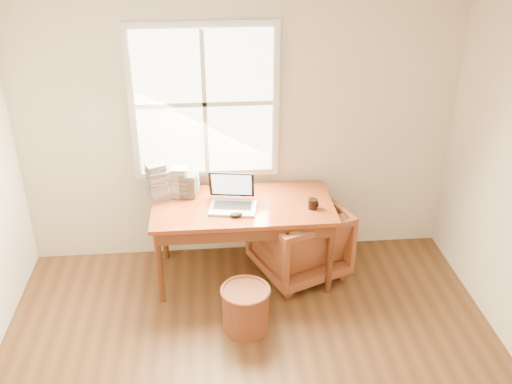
% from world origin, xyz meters
% --- Properties ---
extents(room_shell, '(4.04, 4.54, 2.64)m').
position_xyz_m(room_shell, '(-0.02, 0.16, 1.32)').
color(room_shell, '#55351D').
rests_on(room_shell, ground).
extents(desk, '(1.60, 0.80, 0.04)m').
position_xyz_m(desk, '(0.00, 1.80, 0.73)').
color(desk, brown).
rests_on(desk, room_shell).
extents(armchair, '(0.98, 0.99, 0.70)m').
position_xyz_m(armchair, '(0.52, 1.80, 0.35)').
color(armchair, brown).
rests_on(armchair, room_shell).
extents(wicker_stool, '(0.39, 0.39, 0.38)m').
position_xyz_m(wicker_stool, '(-0.03, 1.05, 0.19)').
color(wicker_stool, brown).
rests_on(wicker_stool, room_shell).
extents(laptop, '(0.48, 0.50, 0.31)m').
position_xyz_m(laptop, '(-0.09, 1.71, 0.91)').
color(laptop, '#ACAEB3').
rests_on(laptop, desk).
extents(mouse, '(0.12, 0.08, 0.04)m').
position_xyz_m(mouse, '(-0.07, 1.58, 0.77)').
color(mouse, black).
rests_on(mouse, desk).
extents(coffee_mug, '(0.09, 0.09, 0.09)m').
position_xyz_m(coffee_mug, '(0.60, 1.67, 0.79)').
color(coffee_mug, black).
rests_on(coffee_mug, desk).
extents(cd_stack_a, '(0.16, 0.14, 0.28)m').
position_xyz_m(cd_stack_a, '(-0.56, 2.01, 0.89)').
color(cd_stack_a, silver).
rests_on(cd_stack_a, desk).
extents(cd_stack_b, '(0.16, 0.14, 0.22)m').
position_xyz_m(cd_stack_b, '(-0.48, 1.99, 0.86)').
color(cd_stack_b, '#232227').
rests_on(cd_stack_b, desk).
extents(cd_stack_c, '(0.20, 0.19, 0.35)m').
position_xyz_m(cd_stack_c, '(-0.75, 1.95, 0.93)').
color(cd_stack_c, '#A1A0AE').
rests_on(cd_stack_c, desk).
extents(cd_stack_d, '(0.15, 0.14, 0.17)m').
position_xyz_m(cd_stack_d, '(-0.45, 2.10, 0.84)').
color(cd_stack_d, '#B6BCC2').
rests_on(cd_stack_d, desk).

